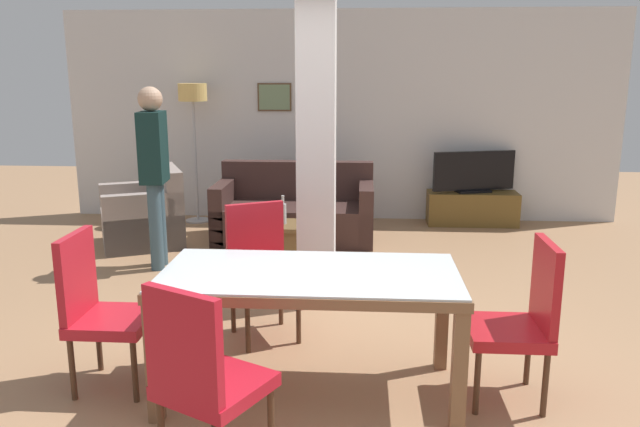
{
  "coord_description": "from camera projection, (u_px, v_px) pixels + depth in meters",
  "views": [
    {
      "loc": [
        0.3,
        -3.49,
        1.92
      ],
      "look_at": [
        0.0,
        0.87,
        0.93
      ],
      "focal_mm": 35.0,
      "sensor_mm": 36.0,
      "label": 1
    }
  ],
  "objects": [
    {
      "name": "sofa",
      "position": [
        295.0,
        214.0,
        7.31
      ],
      "size": [
        1.82,
        0.91,
        0.87
      ],
      "rotation": [
        0.0,
        0.0,
        3.14
      ],
      "color": "#3D2723",
      "rests_on": "ground_plane"
    },
    {
      "name": "dining_table",
      "position": [
        310.0,
        297.0,
        3.7
      ],
      "size": [
        1.77,
        0.86,
        0.78
      ],
      "color": "brown",
      "rests_on": "ground_plane"
    },
    {
      "name": "dining_chair_head_right",
      "position": [
        522.0,
        316.0,
        3.64
      ],
      "size": [
        0.46,
        0.46,
        0.98
      ],
      "rotation": [
        0.0,
        0.0,
        1.57
      ],
      "color": "red",
      "rests_on": "ground_plane"
    },
    {
      "name": "dining_chair_near_left",
      "position": [
        203.0,
        374.0,
        2.94
      ],
      "size": [
        0.62,
        0.62,
        0.98
      ],
      "rotation": [
        0.0,
        0.0,
        -0.48
      ],
      "color": "red",
      "rests_on": "ground_plane"
    },
    {
      "name": "tv_screen",
      "position": [
        474.0,
        172.0,
        7.89
      ],
      "size": [
        1.06,
        0.35,
        0.52
      ],
      "rotation": [
        0.0,
        0.0,
        3.42
      ],
      "color": "black",
      "rests_on": "tv_stand"
    },
    {
      "name": "bottle",
      "position": [
        283.0,
        213.0,
        6.2
      ],
      "size": [
        0.07,
        0.07,
        0.29
      ],
      "color": "#B2B7BC",
      "rests_on": "coffee_table"
    },
    {
      "name": "divider_pillar",
      "position": [
        316.0,
        143.0,
        5.09
      ],
      "size": [
        0.31,
        0.31,
        2.7
      ],
      "color": "silver",
      "rests_on": "ground_plane"
    },
    {
      "name": "dining_chair_head_left",
      "position": [
        99.0,
        305.0,
        3.81
      ],
      "size": [
        0.46,
        0.46,
        0.98
      ],
      "rotation": [
        0.0,
        0.0,
        -1.57
      ],
      "color": "red",
      "rests_on": "ground_plane"
    },
    {
      "name": "floor_lamp",
      "position": [
        193.0,
        105.0,
        7.88
      ],
      "size": [
        0.36,
        0.36,
        1.78
      ],
      "color": "#B7B7BC",
      "rests_on": "ground_plane"
    },
    {
      "name": "armchair",
      "position": [
        146.0,
        218.0,
        7.07
      ],
      "size": [
        1.15,
        1.17,
        0.87
      ],
      "rotation": [
        0.0,
        0.0,
        2.0
      ],
      "color": "gray",
      "rests_on": "ground_plane"
    },
    {
      "name": "tv_stand",
      "position": [
        472.0,
        208.0,
        8.0
      ],
      "size": [
        1.13,
        0.4,
        0.42
      ],
      "color": "brown",
      "rests_on": "ground_plane"
    },
    {
      "name": "dining_chair_far_left",
      "position": [
        261.0,
        266.0,
        4.58
      ],
      "size": [
        0.62,
        0.62,
        0.98
      ],
      "rotation": [
        0.0,
        0.0,
        -2.67
      ],
      "color": "red",
      "rests_on": "ground_plane"
    },
    {
      "name": "ground_plane",
      "position": [
        310.0,
        391.0,
        3.84
      ],
      "size": [
        18.0,
        18.0,
        0.0
      ],
      "primitive_type": "plane",
      "color": "#9E7552"
    },
    {
      "name": "back_wall",
      "position": [
        340.0,
        117.0,
        8.13
      ],
      "size": [
        7.2,
        0.09,
        2.7
      ],
      "color": "silver",
      "rests_on": "ground_plane"
    },
    {
      "name": "standing_person",
      "position": [
        154.0,
        165.0,
        6.06
      ],
      "size": [
        0.26,
        0.4,
        1.79
      ],
      "rotation": [
        0.0,
        0.0,
        -1.47
      ],
      "color": "#3A5563",
      "rests_on": "ground_plane"
    },
    {
      "name": "coffee_table",
      "position": [
        278.0,
        244.0,
        6.28
      ],
      "size": [
        0.63,
        0.47,
        0.44
      ],
      "color": "brown",
      "rests_on": "ground_plane"
    }
  ]
}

